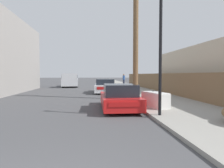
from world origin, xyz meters
TOP-DOWN VIEW (x-y plane):
  - sidewalk_curb at (5.30, 23.50)m, footprint 4.20×63.00m
  - discarded_fridge at (3.95, 7.40)m, footprint 1.02×1.70m
  - parked_sports_car_red at (2.25, 7.72)m, footprint 1.77×4.08m
  - car_parked_mid at (2.12, 16.69)m, footprint 2.04×4.72m
  - pickup_truck at (-2.06, 25.76)m, footprint 2.45×5.80m
  - utility_pole at (3.83, 11.26)m, footprint 1.80×0.35m
  - street_lamp at (3.54, 5.53)m, footprint 0.26×0.26m
  - wooden_fence at (7.25, 16.22)m, footprint 0.08×30.77m
  - pedestrian at (5.57, 27.10)m, footprint 0.34×0.34m

SIDE VIEW (x-z plane):
  - sidewalk_curb at x=5.30m, z-range 0.00..0.12m
  - discarded_fridge at x=3.95m, z-range 0.11..0.86m
  - parked_sports_car_red at x=2.25m, z-range -0.05..1.18m
  - car_parked_mid at x=2.12m, z-range -0.03..1.25m
  - pickup_truck at x=-2.06m, z-range 0.00..1.84m
  - wooden_fence at x=7.25m, z-range 0.12..1.80m
  - pedestrian at x=5.57m, z-range 0.14..1.82m
  - street_lamp at x=3.54m, z-range 0.50..5.42m
  - utility_pole at x=3.83m, z-range 0.20..9.49m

